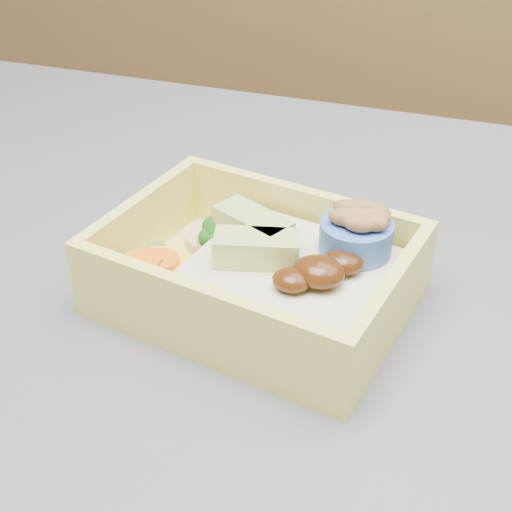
% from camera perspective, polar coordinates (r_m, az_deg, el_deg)
% --- Properties ---
extents(bento_box, '(0.18, 0.14, 0.06)m').
position_cam_1_polar(bento_box, '(0.38, 0.83, -1.35)').
color(bento_box, '#E4E15E').
rests_on(bento_box, island).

